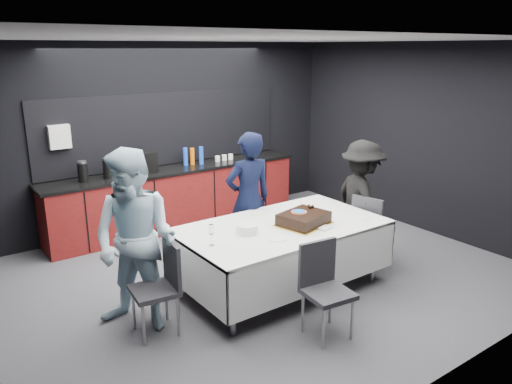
% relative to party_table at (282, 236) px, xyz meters
% --- Properties ---
extents(ground, '(6.00, 6.00, 0.00)m').
position_rel_party_table_xyz_m(ground, '(0.00, 0.40, -0.64)').
color(ground, '#48484D').
rests_on(ground, ground).
extents(room_shell, '(6.04, 5.04, 2.82)m').
position_rel_party_table_xyz_m(room_shell, '(0.00, 0.40, 1.22)').
color(room_shell, white).
rests_on(room_shell, ground).
extents(kitchenette, '(4.10, 0.64, 2.05)m').
position_rel_party_table_xyz_m(kitchenette, '(-0.02, 2.62, -0.10)').
color(kitchenette, '#590E0E').
rests_on(kitchenette, ground).
extents(party_table, '(2.32, 1.32, 0.78)m').
position_rel_party_table_xyz_m(party_table, '(0.00, 0.00, 0.00)').
color(party_table, '#99999E').
rests_on(party_table, ground).
extents(cake_assembly, '(0.65, 0.57, 0.17)m').
position_rel_party_table_xyz_m(cake_assembly, '(0.21, -0.13, 0.21)').
color(cake_assembly, gold).
rests_on(cake_assembly, party_table).
extents(plate_stack, '(0.23, 0.23, 0.10)m').
position_rel_party_table_xyz_m(plate_stack, '(-0.46, 0.02, 0.19)').
color(plate_stack, white).
rests_on(plate_stack, party_table).
extents(loose_plate_near, '(0.22, 0.22, 0.01)m').
position_rel_party_table_xyz_m(loose_plate_near, '(-0.30, -0.29, 0.14)').
color(loose_plate_near, white).
rests_on(loose_plate_near, party_table).
extents(loose_plate_right_a, '(0.22, 0.22, 0.01)m').
position_rel_party_table_xyz_m(loose_plate_right_a, '(0.65, 0.13, 0.14)').
color(loose_plate_right_a, white).
rests_on(loose_plate_right_a, party_table).
extents(loose_plate_right_b, '(0.20, 0.20, 0.01)m').
position_rel_party_table_xyz_m(loose_plate_right_b, '(0.87, -0.36, 0.14)').
color(loose_plate_right_b, white).
rests_on(loose_plate_right_b, party_table).
extents(loose_plate_far, '(0.21, 0.21, 0.01)m').
position_rel_party_table_xyz_m(loose_plate_far, '(0.01, 0.49, 0.14)').
color(loose_plate_far, white).
rests_on(loose_plate_far, party_table).
extents(fork_pile, '(0.17, 0.13, 0.02)m').
position_rel_party_table_xyz_m(fork_pile, '(0.30, -0.39, 0.15)').
color(fork_pile, white).
rests_on(fork_pile, party_table).
extents(champagne_flute, '(0.06, 0.06, 0.22)m').
position_rel_party_table_xyz_m(champagne_flute, '(-0.96, -0.06, 0.30)').
color(champagne_flute, white).
rests_on(champagne_flute, party_table).
extents(chair_left, '(0.47, 0.47, 0.92)m').
position_rel_party_table_xyz_m(chair_left, '(-1.51, -0.04, -0.11)').
color(chair_left, '#2A292E').
rests_on(chair_left, ground).
extents(chair_right, '(0.51, 0.51, 0.92)m').
position_rel_party_table_xyz_m(chair_right, '(1.34, -0.13, -0.11)').
color(chair_right, '#2A292E').
rests_on(chair_right, ground).
extents(chair_near, '(0.46, 0.46, 0.92)m').
position_rel_party_table_xyz_m(chair_near, '(-0.26, -0.97, -0.11)').
color(chair_near, '#2A292E').
rests_on(chair_near, ground).
extents(person_center, '(0.67, 0.48, 1.73)m').
position_rel_party_table_xyz_m(person_center, '(0.09, 0.78, 0.22)').
color(person_center, black).
rests_on(person_center, ground).
extents(person_left, '(1.08, 1.12, 1.82)m').
position_rel_party_table_xyz_m(person_left, '(-1.66, 0.18, 0.27)').
color(person_left, silver).
rests_on(person_left, ground).
extents(person_right, '(0.85, 1.14, 1.58)m').
position_rel_party_table_xyz_m(person_right, '(1.43, 0.12, 0.15)').
color(person_right, black).
rests_on(person_right, ground).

